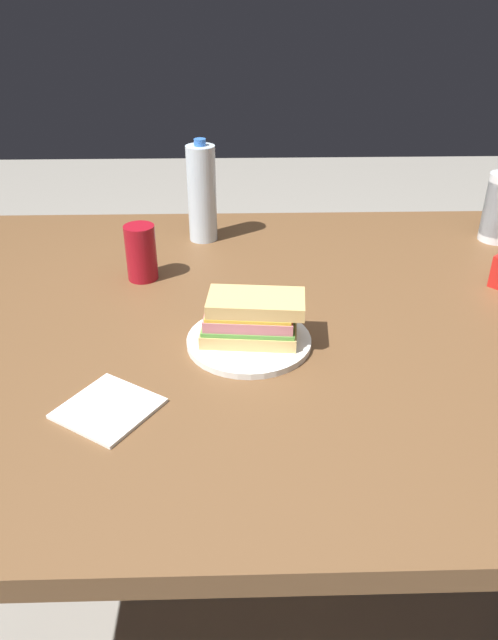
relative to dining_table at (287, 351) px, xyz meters
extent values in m
plane|color=gray|center=(0.00, 0.00, -0.68)|extent=(8.00, 8.00, 0.00)
cube|color=brown|center=(0.00, 0.00, 0.06)|extent=(1.59, 1.16, 0.04)
cylinder|color=brown|center=(-0.71, 0.50, -0.32)|extent=(0.07, 0.07, 0.72)
cylinder|color=white|center=(-0.08, -0.10, 0.09)|extent=(0.22, 0.22, 0.01)
cube|color=#DBB26B|center=(-0.08, -0.10, 0.10)|extent=(0.18, 0.11, 0.02)
cube|color=#599E3F|center=(-0.08, -0.10, 0.12)|extent=(0.17, 0.10, 0.01)
cube|color=#C6727A|center=(-0.08, -0.10, 0.13)|extent=(0.16, 0.10, 0.02)
cube|color=yellow|center=(-0.08, -0.10, 0.15)|extent=(0.16, 0.09, 0.01)
cube|color=#DBB26B|center=(-0.07, -0.10, 0.16)|extent=(0.18, 0.11, 0.02)
cylinder|color=maroon|center=(-0.30, 0.18, 0.14)|extent=(0.07, 0.07, 0.12)
cylinder|color=silver|center=(-0.18, 0.40, 0.20)|extent=(0.07, 0.07, 0.23)
cylinder|color=blue|center=(-0.18, 0.40, 0.32)|extent=(0.03, 0.03, 0.02)
cylinder|color=silver|center=(0.55, 0.37, 0.13)|extent=(0.08, 0.08, 0.09)
cube|color=white|center=(-0.30, -0.28, 0.08)|extent=(0.18, 0.18, 0.01)
camera|label=1|loc=(-0.10, -1.02, 0.66)|focal=33.73mm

